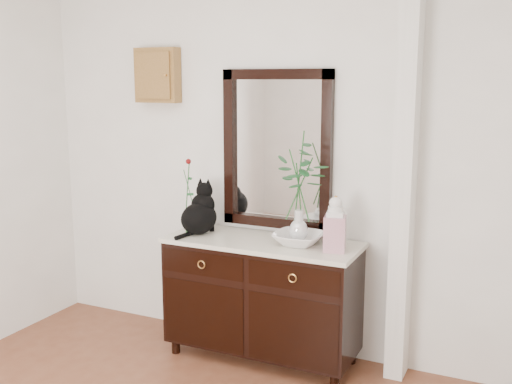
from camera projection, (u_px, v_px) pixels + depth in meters
The scene contains 10 objects.
wall_back at pixel (264, 162), 4.21m from camera, with size 3.60×0.04×2.70m, color white.
pilaster at pixel (405, 172), 3.73m from camera, with size 0.12×0.20×2.70m, color white.
sideboard at pixel (262, 293), 4.11m from camera, with size 1.33×0.52×0.82m.
wall_mirror at pixel (277, 150), 4.14m from camera, with size 0.80×0.06×1.10m.
key_cabinet at pixel (158, 75), 4.42m from camera, with size 0.35×0.10×0.40m, color brown.
cat at pixel (199, 208), 4.20m from camera, with size 0.26×0.32×0.36m, color black, non-canonical shape.
lotus_bowl at pixel (298, 239), 3.93m from camera, with size 0.33×0.33×0.08m, color white.
vase_branches at pixel (299, 186), 3.87m from camera, with size 0.35×0.35×0.74m, color silver, non-canonical shape.
bud_vase_rose at pixel (188, 195), 4.19m from camera, with size 0.07×0.07×0.54m, color #336E2F, non-canonical shape.
ginger_jar at pixel (335, 223), 3.76m from camera, with size 0.13×0.13×0.36m, color white, non-canonical shape.
Camera 1 is at (1.72, -1.83, 1.92)m, focal length 42.00 mm.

